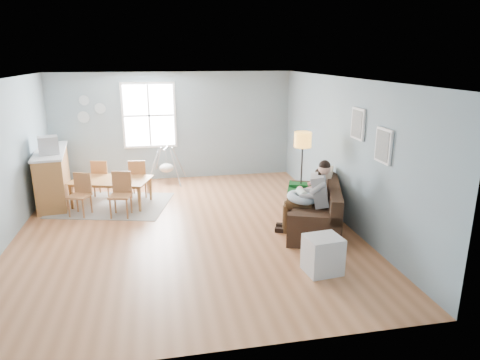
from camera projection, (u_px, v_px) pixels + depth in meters
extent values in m
cube|color=#AA663C|center=(186.00, 231.00, 7.91)|extent=(8.40, 9.40, 0.08)
cube|color=silver|center=(180.00, 60.00, 7.06)|extent=(8.40, 9.40, 0.60)
cube|color=#8AAAB5|center=(172.00, 120.00, 11.91)|extent=(8.40, 0.08, 3.90)
cube|color=#8AAAB5|center=(226.00, 301.00, 3.13)|extent=(8.40, 0.08, 3.90)
cube|color=#8AAAB5|center=(399.00, 148.00, 8.29)|extent=(0.08, 9.40, 3.90)
cube|color=white|center=(149.00, 115.00, 10.60)|extent=(1.32, 0.06, 1.62)
cube|color=white|center=(149.00, 116.00, 10.57)|extent=(1.20, 0.02, 1.50)
cube|color=white|center=(149.00, 116.00, 10.56)|extent=(1.20, 0.03, 0.04)
cube|color=white|center=(149.00, 116.00, 10.56)|extent=(0.04, 0.03, 1.50)
cube|color=white|center=(384.00, 146.00, 6.55)|extent=(0.04, 0.44, 0.54)
cube|color=slate|center=(382.00, 146.00, 6.54)|extent=(0.01, 0.36, 0.46)
cube|color=white|center=(358.00, 124.00, 7.34)|extent=(0.04, 0.44, 0.54)
cube|color=slate|center=(357.00, 124.00, 7.33)|extent=(0.01, 0.36, 0.46)
cylinder|color=#A9C2CB|center=(84.00, 100.00, 10.21)|extent=(0.24, 0.02, 0.24)
cylinder|color=#A9C2CB|center=(100.00, 108.00, 10.33)|extent=(0.26, 0.02, 0.26)
cylinder|color=#A9C2CB|center=(84.00, 117.00, 10.31)|extent=(0.28, 0.02, 0.28)
cube|color=black|center=(313.00, 215.00, 7.97)|extent=(1.54, 2.26, 0.42)
cube|color=black|center=(333.00, 195.00, 7.81)|extent=(0.89, 2.03, 0.43)
cube|color=black|center=(315.00, 220.00, 7.00)|extent=(0.91, 0.49, 0.16)
cube|color=black|center=(313.00, 186.00, 8.79)|extent=(0.91, 0.49, 0.16)
cube|color=#125017|center=(312.00, 188.00, 8.54)|extent=(1.17, 1.08, 0.04)
cube|color=tan|center=(328.00, 180.00, 8.30)|extent=(0.34, 0.48, 0.47)
cube|color=gray|center=(320.00, 190.00, 7.50)|extent=(0.48, 0.53, 0.59)
sphere|color=#E3A58B|center=(325.00, 169.00, 7.38)|extent=(0.22, 0.22, 0.22)
sphere|color=black|center=(325.00, 166.00, 7.37)|extent=(0.21, 0.21, 0.21)
cylinder|color=#372314|center=(299.00, 205.00, 7.54)|extent=(0.48, 0.31, 0.16)
cylinder|color=#372314|center=(299.00, 201.00, 7.75)|extent=(0.48, 0.31, 0.16)
cylinder|color=#372314|center=(286.00, 219.00, 7.66)|extent=(0.13, 0.13, 0.52)
cylinder|color=#372314|center=(287.00, 215.00, 7.86)|extent=(0.13, 0.13, 0.52)
cube|color=black|center=(281.00, 230.00, 7.73)|extent=(0.25, 0.18, 0.08)
cube|color=black|center=(282.00, 226.00, 7.94)|extent=(0.25, 0.18, 0.08)
torus|color=silver|center=(301.00, 198.00, 7.60)|extent=(0.67, 0.66, 0.21)
cylinder|color=silver|center=(302.00, 193.00, 7.58)|extent=(0.14, 0.30, 0.13)
sphere|color=#E3A58B|center=(300.00, 189.00, 7.73)|extent=(0.11, 0.11, 0.11)
cube|color=silver|center=(317.00, 187.00, 8.01)|extent=(0.32, 0.34, 0.37)
sphere|color=#E3A58B|center=(319.00, 174.00, 7.93)|extent=(0.17, 0.17, 0.17)
sphere|color=black|center=(319.00, 173.00, 7.92)|extent=(0.17, 0.17, 0.17)
cylinder|color=#D53474|center=(303.00, 196.00, 8.04)|extent=(0.32, 0.21, 0.09)
cylinder|color=#D53474|center=(304.00, 194.00, 8.17)|extent=(0.32, 0.21, 0.09)
cylinder|color=#D53474|center=(295.00, 204.00, 8.12)|extent=(0.08, 0.08, 0.31)
cylinder|color=#D53474|center=(296.00, 202.00, 8.25)|extent=(0.08, 0.08, 0.31)
cylinder|color=black|center=(300.00, 212.00, 8.71)|extent=(0.29, 0.29, 0.03)
cylinder|color=black|center=(301.00, 178.00, 8.51)|extent=(0.03, 0.03, 1.46)
cylinder|color=#FFA835|center=(303.00, 140.00, 8.30)|extent=(0.33, 0.33, 0.29)
cube|color=silver|center=(323.00, 255.00, 6.25)|extent=(0.55, 0.50, 0.56)
cube|color=black|center=(309.00, 257.00, 6.19)|extent=(0.07, 0.38, 0.45)
cube|color=gray|center=(113.00, 205.00, 9.15)|extent=(2.67, 2.27, 0.01)
imported|color=olive|center=(112.00, 192.00, 9.07)|extent=(1.80, 1.33, 0.57)
cube|color=olive|center=(79.00, 196.00, 8.44)|extent=(0.49, 0.49, 0.04)
cube|color=olive|center=(83.00, 183.00, 8.54)|extent=(0.35, 0.17, 0.42)
cylinder|color=olive|center=(69.00, 208.00, 8.38)|extent=(0.04, 0.04, 0.41)
cylinder|color=olive|center=(83.00, 209.00, 8.33)|extent=(0.04, 0.04, 0.41)
cylinder|color=olive|center=(77.00, 203.00, 8.67)|extent=(0.04, 0.04, 0.41)
cylinder|color=olive|center=(91.00, 204.00, 8.62)|extent=(0.04, 0.04, 0.41)
cube|color=olive|center=(120.00, 196.00, 8.39)|extent=(0.47, 0.47, 0.04)
cube|color=olive|center=(122.00, 182.00, 8.49)|extent=(0.38, 0.11, 0.44)
cylinder|color=olive|center=(110.00, 209.00, 8.29)|extent=(0.04, 0.04, 0.43)
cylinder|color=olive|center=(127.00, 209.00, 8.29)|extent=(0.04, 0.04, 0.43)
cylinder|color=olive|center=(115.00, 203.00, 8.60)|extent=(0.04, 0.04, 0.43)
cylinder|color=olive|center=(131.00, 204.00, 8.60)|extent=(0.04, 0.04, 0.43)
cube|color=olive|center=(103.00, 178.00, 9.67)|extent=(0.47, 0.47, 0.04)
cube|color=olive|center=(99.00, 170.00, 9.44)|extent=(0.36, 0.13, 0.42)
cylinder|color=olive|center=(113.00, 185.00, 9.87)|extent=(0.04, 0.04, 0.41)
cylinder|color=olive|center=(100.00, 185.00, 9.89)|extent=(0.04, 0.04, 0.41)
cylinder|color=olive|center=(108.00, 189.00, 9.57)|extent=(0.04, 0.04, 0.41)
cylinder|color=olive|center=(95.00, 189.00, 9.59)|extent=(0.04, 0.04, 0.41)
cube|color=olive|center=(139.00, 178.00, 9.62)|extent=(0.44, 0.44, 0.04)
cube|color=olive|center=(137.00, 170.00, 9.39)|extent=(0.38, 0.09, 0.43)
cylinder|color=olive|center=(148.00, 185.00, 9.85)|extent=(0.04, 0.04, 0.42)
cylinder|color=olive|center=(134.00, 185.00, 9.83)|extent=(0.04, 0.04, 0.42)
cylinder|color=olive|center=(146.00, 189.00, 9.54)|extent=(0.04, 0.04, 0.42)
cylinder|color=olive|center=(131.00, 189.00, 9.52)|extent=(0.04, 0.04, 0.42)
cube|color=olive|center=(53.00, 176.00, 9.29)|extent=(0.80, 2.04, 1.10)
cube|color=silver|center=(50.00, 151.00, 9.13)|extent=(0.85, 2.09, 0.04)
cube|color=#B1B0B5|center=(48.00, 145.00, 8.73)|extent=(0.46, 0.45, 0.36)
cube|color=black|center=(39.00, 146.00, 8.65)|extent=(0.10, 0.29, 0.25)
cylinder|color=#B1B0B5|center=(165.00, 148.00, 10.53)|extent=(0.14, 0.49, 0.04)
ellipsoid|color=beige|center=(166.00, 168.00, 10.67)|extent=(0.36, 0.36, 0.22)
cylinder|color=#B1B0B5|center=(166.00, 158.00, 10.60)|extent=(0.01, 0.01, 0.40)
cylinder|color=#B1B0B5|center=(153.00, 168.00, 10.39)|extent=(0.37, 0.26, 0.87)
cylinder|color=#B1B0B5|center=(176.00, 168.00, 10.37)|extent=(0.24, 0.38, 0.87)
cylinder|color=#B1B0B5|center=(158.00, 162.00, 10.92)|extent=(0.24, 0.38, 0.87)
cylinder|color=#B1B0B5|center=(179.00, 163.00, 10.91)|extent=(0.37, 0.26, 0.87)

